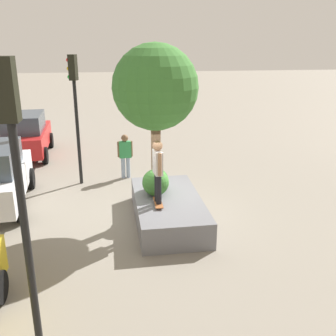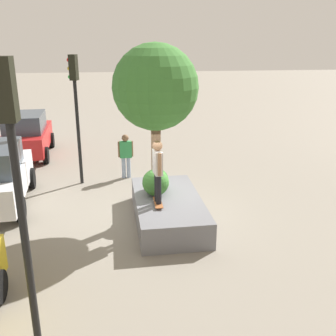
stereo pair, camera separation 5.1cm
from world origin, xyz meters
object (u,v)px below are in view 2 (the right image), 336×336
(planter_ledge, at_px, (168,209))
(skateboard, at_px, (158,203))
(skateboarder, at_px, (158,168))
(traffic_light_corner, at_px, (76,98))
(pedestrian_crossing, at_px, (126,153))
(sedan_parked, at_px, (27,135))
(traffic_light_median, at_px, (15,171))
(plaza_tree, at_px, (155,88))

(planter_ledge, xyz_separation_m, skateboard, (-0.44, 0.35, 0.42))
(skateboarder, bearing_deg, traffic_light_corner, 30.23)
(planter_ledge, relative_size, pedestrian_crossing, 2.20)
(planter_ledge, bearing_deg, pedestrian_crossing, 14.51)
(pedestrian_crossing, bearing_deg, planter_ledge, -165.49)
(traffic_light_corner, height_order, pedestrian_crossing, traffic_light_corner)
(planter_ledge, height_order, sedan_parked, sedan_parked)
(traffic_light_median, bearing_deg, planter_ledge, -31.42)
(plaza_tree, xyz_separation_m, sedan_parked, (7.05, 5.05, -2.77))
(skateboarder, bearing_deg, plaza_tree, -4.41)
(traffic_light_median, relative_size, pedestrian_crossing, 2.82)
(plaza_tree, bearing_deg, traffic_light_median, 153.53)
(skateboard, bearing_deg, planter_ledge, -38.17)
(sedan_parked, relative_size, traffic_light_median, 0.91)
(planter_ledge, distance_m, sedan_parked, 9.28)
(sedan_parked, bearing_deg, traffic_light_corner, -146.61)
(traffic_light_corner, relative_size, traffic_light_median, 0.96)
(planter_ledge, bearing_deg, plaza_tree, 27.38)
(skateboarder, xyz_separation_m, traffic_light_median, (-4.27, 2.53, 1.46))
(sedan_parked, xyz_separation_m, traffic_light_corner, (-3.97, -2.62, 2.12))
(sedan_parked, bearing_deg, planter_ledge, -144.93)
(traffic_light_median, bearing_deg, pedestrian_crossing, -12.04)
(skateboard, bearing_deg, sedan_parked, 31.82)
(traffic_light_median, bearing_deg, skateboarder, -30.66)
(pedestrian_crossing, bearing_deg, skateboarder, -171.21)
(traffic_light_corner, height_order, traffic_light_median, traffic_light_median)
(sedan_parked, height_order, traffic_light_median, traffic_light_median)
(skateboarder, relative_size, pedestrian_crossing, 1.02)
(planter_ledge, relative_size, skateboarder, 2.16)
(plaza_tree, bearing_deg, skateboarder, 175.59)
(skateboard, relative_size, sedan_parked, 0.19)
(planter_ledge, relative_size, traffic_light_median, 0.78)
(planter_ledge, xyz_separation_m, sedan_parked, (7.58, 5.32, 0.65))
(traffic_light_median, height_order, pedestrian_crossing, traffic_light_median)
(traffic_light_corner, bearing_deg, planter_ledge, -143.15)
(plaza_tree, height_order, pedestrian_crossing, plaza_tree)
(plaza_tree, height_order, traffic_light_median, plaza_tree)
(skateboarder, bearing_deg, pedestrian_crossing, 8.79)
(skateboard, relative_size, traffic_light_corner, 0.18)
(planter_ledge, relative_size, traffic_light_corner, 0.82)
(skateboarder, height_order, sedan_parked, skateboarder)
(planter_ledge, xyz_separation_m, traffic_light_corner, (3.60, 2.70, 2.76))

